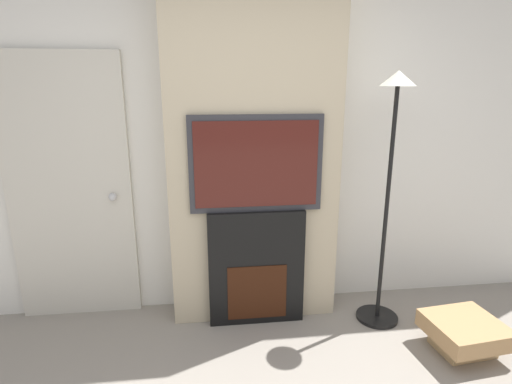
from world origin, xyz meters
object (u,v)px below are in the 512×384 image
Objects in this scene: floor_lamp at (390,167)px; fireplace at (256,267)px; box_stack at (464,333)px; television at (256,164)px.

fireplace is at bearing 173.34° from floor_lamp.
fireplace is 1.21m from floor_lamp.
box_stack is (0.41, -0.45, -1.06)m from floor_lamp.
television is 0.94m from floor_lamp.
floor_lamp is (0.93, -0.11, 0.76)m from fireplace.
television is at bearing -90.00° from fireplace.
fireplace is 1.49m from box_stack.
floor_lamp is at bearing -6.53° from television.
fireplace reaches higher than box_stack.
box_stack is at bearing -22.49° from fireplace.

